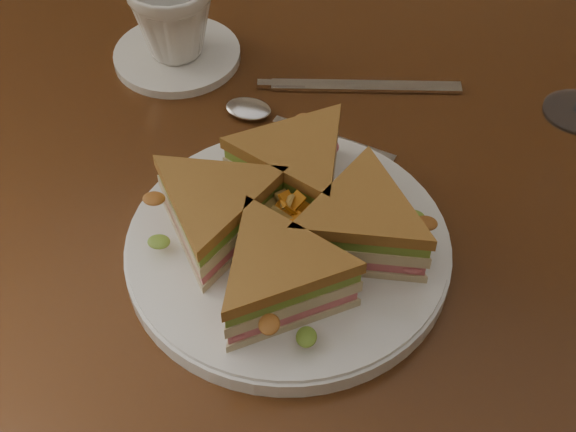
{
  "coord_description": "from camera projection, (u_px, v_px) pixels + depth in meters",
  "views": [
    {
      "loc": [
        0.09,
        -0.53,
        1.29
      ],
      "look_at": [
        -0.05,
        -0.11,
        0.8
      ],
      "focal_mm": 50.0,
      "sensor_mm": 36.0,
      "label": 1
    }
  ],
  "objects": [
    {
      "name": "crisps_mound",
      "position": [
        288.0,
        223.0,
        0.67
      ],
      "size": [
        0.09,
        0.09,
        0.05
      ],
      "primitive_type": null,
      "color": "orange",
      "rests_on": "plate"
    },
    {
      "name": "table",
      "position": [
        362.0,
        247.0,
        0.83
      ],
      "size": [
        1.2,
        0.8,
        0.75
      ],
      "color": "#341A0B",
      "rests_on": "ground"
    },
    {
      "name": "plate",
      "position": [
        288.0,
        248.0,
        0.69
      ],
      "size": [
        0.28,
        0.28,
        0.02
      ],
      "primitive_type": "cylinder",
      "color": "white",
      "rests_on": "table"
    },
    {
      "name": "saucer",
      "position": [
        177.0,
        55.0,
        0.88
      ],
      "size": [
        0.14,
        0.14,
        0.01
      ],
      "primitive_type": "cylinder",
      "color": "white",
      "rests_on": "table"
    },
    {
      "name": "coffee_cup",
      "position": [
        173.0,
        18.0,
        0.84
      ],
      "size": [
        0.12,
        0.12,
        0.08
      ],
      "primitive_type": "imported",
      "rotation": [
        0.0,
        0.0,
        -0.35
      ],
      "color": "white",
      "rests_on": "saucer"
    },
    {
      "name": "knife",
      "position": [
        352.0,
        87.0,
        0.84
      ],
      "size": [
        0.21,
        0.07,
        0.0
      ],
      "rotation": [
        0.0,
        0.0,
        0.29
      ],
      "color": "silver",
      "rests_on": "table"
    },
    {
      "name": "sandwich_wedges",
      "position": [
        288.0,
        220.0,
        0.66
      ],
      "size": [
        0.27,
        0.27,
        0.06
      ],
      "color": "beige",
      "rests_on": "plate"
    },
    {
      "name": "spoon",
      "position": [
        268.0,
        117.0,
        0.81
      ],
      "size": [
        0.18,
        0.05,
        0.01
      ],
      "rotation": [
        0.0,
        0.0,
        -0.15
      ],
      "color": "silver",
      "rests_on": "table"
    }
  ]
}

